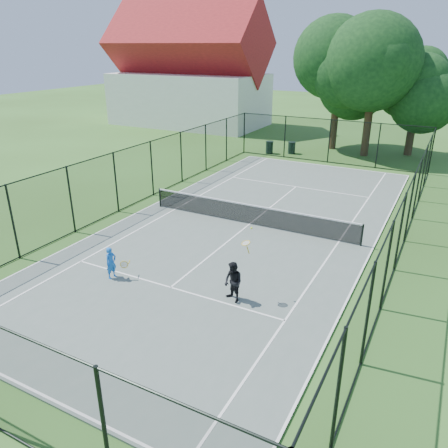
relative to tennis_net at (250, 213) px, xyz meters
The scene contains 12 objects.
ground 0.58m from the tennis_net, ahead, with size 120.00×120.00×0.00m, color #32561D.
tennis_court 0.55m from the tennis_net, ahead, with size 11.00×24.00×0.06m, color #57675E.
tennis_net is the anchor object (origin of this frame).
fence 0.92m from the tennis_net, ahead, with size 13.10×26.10×3.00m.
tree_near_left 18.25m from the tennis_net, 92.99° to the left, with size 6.60×6.60×8.61m.
tree_near_mid 17.15m from the tennis_net, 83.62° to the left, with size 6.65×6.65×8.70m.
tree_near_right 19.11m from the tennis_net, 75.47° to the left, with size 5.11×5.11×7.05m.
building 28.14m from the tennis_net, 127.69° to the left, with size 15.30×8.15×11.87m.
trash_bin_left 14.43m from the tennis_net, 108.90° to the left, with size 0.58×0.58×0.93m.
trash_bin_right 14.75m from the tennis_net, 102.40° to the left, with size 0.58×0.58×0.89m.
player_blue 7.13m from the tennis_net, 108.02° to the right, with size 0.76×0.47×1.16m.
player_black 6.53m from the tennis_net, 69.93° to the right, with size 0.81×1.09×2.36m.
Camera 1 is at (7.62, -16.91, 7.70)m, focal length 35.00 mm.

